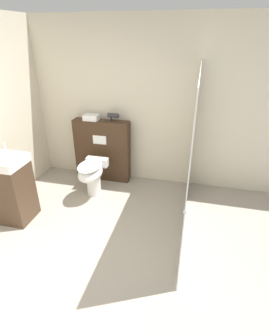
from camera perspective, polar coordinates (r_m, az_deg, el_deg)
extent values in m
plane|color=#9E9384|center=(2.86, -10.87, -24.60)|extent=(12.00, 12.00, 0.00)
cube|color=beige|center=(4.14, 0.90, 13.52)|extent=(8.00, 0.06, 2.50)
cube|color=#3D2819|center=(4.37, -6.97, 3.82)|extent=(0.91, 0.20, 1.02)
cube|color=white|center=(4.20, -7.63, 6.07)|extent=(0.22, 0.01, 0.14)
cube|color=silver|center=(3.10, 12.25, 2.43)|extent=(0.01, 2.13, 1.92)
sphere|color=#B2B2B7|center=(2.22, 10.92, -9.34)|extent=(0.04, 0.04, 0.04)
cylinder|color=white|center=(4.06, -8.88, -3.16)|extent=(0.21, 0.21, 0.39)
ellipsoid|color=white|center=(3.89, -9.57, -1.02)|extent=(0.34, 0.50, 0.21)
ellipsoid|color=white|center=(3.84, -9.71, 0.52)|extent=(0.33, 0.49, 0.02)
cube|color=white|center=(4.11, -8.11, 1.35)|extent=(0.34, 0.13, 0.13)
cube|color=#473323|center=(3.77, -25.59, -4.77)|extent=(0.53, 0.41, 0.79)
cube|color=white|center=(3.58, -27.00, 1.38)|extent=(0.54, 0.42, 0.11)
cylinder|color=silver|center=(3.61, -26.33, 3.92)|extent=(0.02, 0.02, 0.14)
cylinder|color=#2D2D33|center=(4.11, -4.71, 11.37)|extent=(0.16, 0.07, 0.07)
cone|color=#2D2D33|center=(4.08, -3.39, 11.30)|extent=(0.03, 0.06, 0.06)
cylinder|color=#2D2D33|center=(4.13, -5.13, 10.70)|extent=(0.03, 0.03, 0.09)
cube|color=white|center=(4.23, -9.39, 10.83)|extent=(0.23, 0.17, 0.09)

